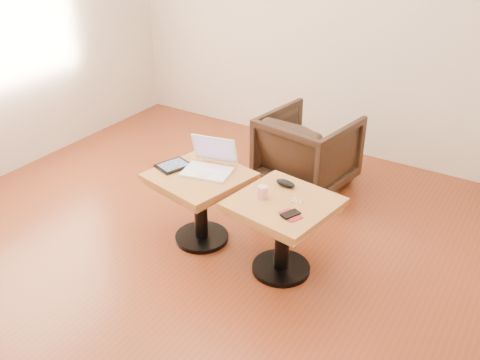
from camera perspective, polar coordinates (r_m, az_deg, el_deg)
The scene contains 11 objects.
room_shell at distance 3.27m, azimuth -5.64°, elevation 11.15°, with size 4.52×4.52×2.71m.
side_table_left at distance 3.85m, azimuth -4.30°, elevation -1.17°, with size 0.73×0.73×0.56m.
side_table_right at distance 3.53m, azimuth 4.62°, elevation -4.17°, with size 0.70×0.70×0.56m.
laptop at distance 3.81m, azimuth -3.28°, elevation 1.68°, with size 0.39×0.36×0.23m.
tablet at distance 3.90m, azimuth -7.13°, elevation 1.54°, with size 0.24×0.27×0.02m.
charging_adapter at distance 4.07m, azimuth -4.41°, elevation 2.98°, with size 0.04×0.04×0.02m, color white.
glasses_case at distance 3.62m, azimuth 4.88°, elevation -0.35°, with size 0.15×0.06×0.05m, color black.
striped_cup at distance 3.46m, azimuth 2.44°, elevation -1.31°, with size 0.07×0.07×0.09m, color #EB546C.
earbuds_tangle at distance 3.45m, azimuth 6.11°, elevation -2.25°, with size 0.08×0.05×0.02m.
phone_on_sleeve at distance 3.31m, azimuth 5.40°, elevation -3.69°, with size 0.16×0.14×0.02m.
armchair at distance 4.67m, azimuth 7.22°, elevation 3.11°, with size 0.71×0.73×0.66m, color black.
Camera 1 is at (1.93, -2.46, 2.33)m, focal length 40.00 mm.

